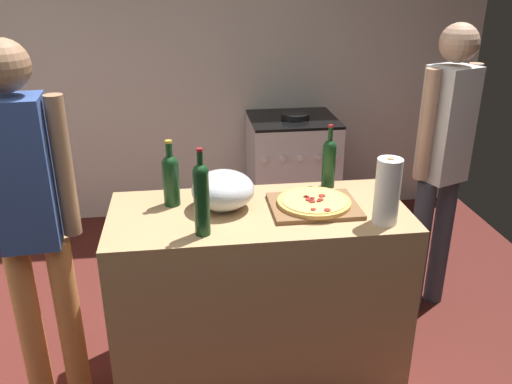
{
  "coord_description": "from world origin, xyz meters",
  "views": [
    {
      "loc": [
        -0.21,
        -1.49,
        1.94
      ],
      "look_at": [
        0.1,
        0.81,
        0.95
      ],
      "focal_mm": 37.7,
      "sensor_mm": 36.0,
      "label": 1
    }
  ],
  "objects_px": {
    "pizza": "(314,202)",
    "person_in_stripes": "(30,213)",
    "wine_bottle_amber": "(329,161)",
    "wine_bottle_dark": "(171,177)",
    "wine_bottle_green": "(202,196)",
    "stove": "(292,173)",
    "paper_towel_roll": "(387,191)",
    "person_in_red": "(443,156)",
    "mixing_bowl": "(223,190)"
  },
  "relations": [
    {
      "from": "pizza",
      "to": "paper_towel_roll",
      "type": "height_order",
      "value": "paper_towel_roll"
    },
    {
      "from": "paper_towel_roll",
      "to": "mixing_bowl",
      "type": "bearing_deg",
      "value": 160.13
    },
    {
      "from": "stove",
      "to": "person_in_red",
      "type": "relative_size",
      "value": 0.55
    },
    {
      "from": "pizza",
      "to": "wine_bottle_green",
      "type": "bearing_deg",
      "value": -159.76
    },
    {
      "from": "wine_bottle_amber",
      "to": "wine_bottle_dark",
      "type": "relative_size",
      "value": 1.03
    },
    {
      "from": "wine_bottle_amber",
      "to": "person_in_stripes",
      "type": "distance_m",
      "value": 1.39
    },
    {
      "from": "wine_bottle_amber",
      "to": "paper_towel_roll",
      "type": "bearing_deg",
      "value": -71.92
    },
    {
      "from": "pizza",
      "to": "person_in_stripes",
      "type": "xyz_separation_m",
      "value": [
        -1.23,
        -0.07,
        0.05
      ]
    },
    {
      "from": "stove",
      "to": "person_in_red",
      "type": "bearing_deg",
      "value": -62.66
    },
    {
      "from": "paper_towel_roll",
      "to": "wine_bottle_dark",
      "type": "distance_m",
      "value": 0.97
    },
    {
      "from": "mixing_bowl",
      "to": "wine_bottle_dark",
      "type": "distance_m",
      "value": 0.25
    },
    {
      "from": "stove",
      "to": "wine_bottle_dark",
      "type": "bearing_deg",
      "value": -120.57
    },
    {
      "from": "pizza",
      "to": "mixing_bowl",
      "type": "bearing_deg",
      "value": 171.91
    },
    {
      "from": "person_in_stripes",
      "to": "mixing_bowl",
      "type": "bearing_deg",
      "value": 9.29
    },
    {
      "from": "wine_bottle_dark",
      "to": "wine_bottle_green",
      "type": "bearing_deg",
      "value": -67.91
    },
    {
      "from": "person_in_stripes",
      "to": "person_in_red",
      "type": "height_order",
      "value": "person_in_stripes"
    },
    {
      "from": "person_in_stripes",
      "to": "paper_towel_roll",
      "type": "bearing_deg",
      "value": -4.34
    },
    {
      "from": "paper_towel_roll",
      "to": "wine_bottle_green",
      "type": "height_order",
      "value": "wine_bottle_green"
    },
    {
      "from": "wine_bottle_amber",
      "to": "person_in_stripes",
      "type": "bearing_deg",
      "value": -166.84
    },
    {
      "from": "wine_bottle_green",
      "to": "person_in_stripes",
      "type": "relative_size",
      "value": 0.22
    },
    {
      "from": "wine_bottle_amber",
      "to": "wine_bottle_green",
      "type": "relative_size",
      "value": 0.86
    },
    {
      "from": "mixing_bowl",
      "to": "person_in_stripes",
      "type": "distance_m",
      "value": 0.82
    },
    {
      "from": "wine_bottle_amber",
      "to": "wine_bottle_green",
      "type": "height_order",
      "value": "wine_bottle_green"
    },
    {
      "from": "pizza",
      "to": "wine_bottle_green",
      "type": "xyz_separation_m",
      "value": [
        -0.52,
        -0.19,
        0.14
      ]
    },
    {
      "from": "paper_towel_roll",
      "to": "wine_bottle_dark",
      "type": "bearing_deg",
      "value": 161.04
    },
    {
      "from": "paper_towel_roll",
      "to": "pizza",
      "type": "bearing_deg",
      "value": 145.07
    },
    {
      "from": "stove",
      "to": "wine_bottle_green",
      "type": "bearing_deg",
      "value": -112.47
    },
    {
      "from": "pizza",
      "to": "person_in_stripes",
      "type": "bearing_deg",
      "value": -176.53
    },
    {
      "from": "pizza",
      "to": "paper_towel_roll",
      "type": "relative_size",
      "value": 1.14
    },
    {
      "from": "wine_bottle_green",
      "to": "person_in_red",
      "type": "bearing_deg",
      "value": 24.87
    },
    {
      "from": "wine_bottle_green",
      "to": "stove",
      "type": "bearing_deg",
      "value": 67.53
    },
    {
      "from": "mixing_bowl",
      "to": "wine_bottle_amber",
      "type": "bearing_deg",
      "value": 18.75
    },
    {
      "from": "pizza",
      "to": "person_in_red",
      "type": "height_order",
      "value": "person_in_red"
    },
    {
      "from": "pizza",
      "to": "wine_bottle_dark",
      "type": "height_order",
      "value": "wine_bottle_dark"
    },
    {
      "from": "mixing_bowl",
      "to": "stove",
      "type": "relative_size",
      "value": 0.31
    },
    {
      "from": "paper_towel_roll",
      "to": "person_in_red",
      "type": "bearing_deg",
      "value": 48.13
    },
    {
      "from": "person_in_stripes",
      "to": "stove",
      "type": "bearing_deg",
      "value": 49.07
    },
    {
      "from": "mixing_bowl",
      "to": "wine_bottle_green",
      "type": "bearing_deg",
      "value": -112.71
    },
    {
      "from": "paper_towel_roll",
      "to": "wine_bottle_amber",
      "type": "bearing_deg",
      "value": 108.08
    },
    {
      "from": "wine_bottle_amber",
      "to": "wine_bottle_dark",
      "type": "distance_m",
      "value": 0.78
    },
    {
      "from": "pizza",
      "to": "wine_bottle_dark",
      "type": "distance_m",
      "value": 0.67
    },
    {
      "from": "paper_towel_roll",
      "to": "person_in_red",
      "type": "xyz_separation_m",
      "value": [
        0.56,
        0.62,
        -0.08
      ]
    },
    {
      "from": "pizza",
      "to": "mixing_bowl",
      "type": "relative_size",
      "value": 1.18
    },
    {
      "from": "wine_bottle_amber",
      "to": "wine_bottle_green",
      "type": "distance_m",
      "value": 0.78
    },
    {
      "from": "wine_bottle_amber",
      "to": "wine_bottle_green",
      "type": "xyz_separation_m",
      "value": [
        -0.65,
        -0.43,
        0.03
      ]
    },
    {
      "from": "wine_bottle_green",
      "to": "mixing_bowl",
      "type": "bearing_deg",
      "value": 67.29
    },
    {
      "from": "wine_bottle_amber",
      "to": "person_in_red",
      "type": "distance_m",
      "value": 0.72
    },
    {
      "from": "wine_bottle_dark",
      "to": "stove",
      "type": "bearing_deg",
      "value": 59.43
    },
    {
      "from": "stove",
      "to": "person_in_red",
      "type": "height_order",
      "value": "person_in_red"
    },
    {
      "from": "wine_bottle_amber",
      "to": "person_in_stripes",
      "type": "height_order",
      "value": "person_in_stripes"
    }
  ]
}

